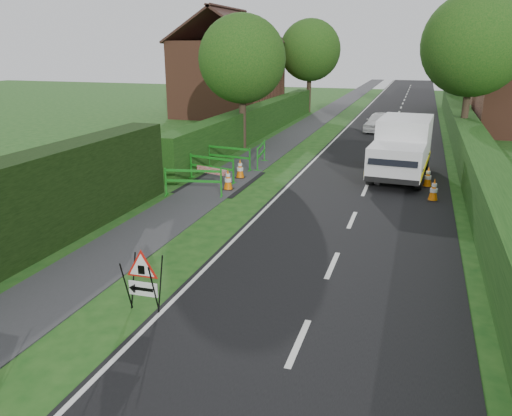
# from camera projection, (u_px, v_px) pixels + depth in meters

# --- Properties ---
(ground) EXTENTS (120.00, 120.00, 0.00)m
(ground) POSITION_uv_depth(u_px,v_px,m) (146.00, 349.00, 8.74)
(ground) COLOR #174714
(ground) RESTS_ON ground
(road_surface) EXTENTS (6.00, 90.00, 0.02)m
(road_surface) POSITION_uv_depth(u_px,v_px,m) (398.00, 114.00, 39.66)
(road_surface) COLOR black
(road_surface) RESTS_ON ground
(footpath) EXTENTS (2.00, 90.00, 0.02)m
(footpath) POSITION_uv_depth(u_px,v_px,m) (330.00, 111.00, 41.29)
(footpath) COLOR #2D2D30
(footpath) RESTS_ON ground
(hedge_west_far) EXTENTS (1.00, 24.00, 1.80)m
(hedge_west_far) POSITION_uv_depth(u_px,v_px,m) (259.00, 135.00, 30.12)
(hedge_west_far) COLOR #14380F
(hedge_west_far) RESTS_ON ground
(hedge_east) EXTENTS (1.20, 50.00, 1.50)m
(hedge_east) POSITION_uv_depth(u_px,v_px,m) (472.00, 171.00, 21.29)
(hedge_east) COLOR #14380F
(hedge_east) RESTS_ON ground
(house_west) EXTENTS (7.50, 7.40, 7.88)m
(house_west) POSITION_uv_depth(u_px,v_px,m) (229.00, 77.00, 37.95)
(house_west) COLOR brown
(house_west) RESTS_ON ground
(tree_nw) EXTENTS (4.40, 4.40, 6.70)m
(tree_nw) POSITION_uv_depth(u_px,v_px,m) (242.00, 59.00, 25.01)
(tree_nw) COLOR #2D2116
(tree_nw) RESTS_ON ground
(tree_ne) EXTENTS (5.20, 5.20, 7.79)m
(tree_ne) POSITION_uv_depth(u_px,v_px,m) (474.00, 45.00, 25.16)
(tree_ne) COLOR #2D2116
(tree_ne) RESTS_ON ground
(tree_fw) EXTENTS (4.80, 4.80, 7.24)m
(tree_fw) POSITION_uv_depth(u_px,v_px,m) (310.00, 50.00, 39.38)
(tree_fw) COLOR #2D2116
(tree_fw) RESTS_ON ground
(tree_fe) EXTENTS (4.20, 4.20, 6.33)m
(tree_fe) POSITION_uv_depth(u_px,v_px,m) (455.00, 58.00, 39.92)
(tree_fe) COLOR #2D2116
(tree_fe) RESTS_ON ground
(triangle_sign) EXTENTS (0.79, 0.79, 1.11)m
(triangle_sign) POSITION_uv_depth(u_px,v_px,m) (141.00, 276.00, 9.77)
(triangle_sign) COLOR black
(triangle_sign) RESTS_ON ground
(works_van) EXTENTS (2.34, 5.21, 2.32)m
(works_van) POSITION_uv_depth(u_px,v_px,m) (402.00, 147.00, 20.07)
(works_van) COLOR silver
(works_van) RESTS_ON ground
(traffic_cone_0) EXTENTS (0.38, 0.38, 0.79)m
(traffic_cone_0) POSITION_uv_depth(u_px,v_px,m) (434.00, 190.00, 17.09)
(traffic_cone_0) COLOR black
(traffic_cone_0) RESTS_ON ground
(traffic_cone_1) EXTENTS (0.38, 0.38, 0.79)m
(traffic_cone_1) POSITION_uv_depth(u_px,v_px,m) (428.00, 177.00, 18.80)
(traffic_cone_1) COLOR black
(traffic_cone_1) RESTS_ON ground
(traffic_cone_2) EXTENTS (0.38, 0.38, 0.79)m
(traffic_cone_2) POSITION_uv_depth(u_px,v_px,m) (425.00, 161.00, 21.47)
(traffic_cone_2) COLOR black
(traffic_cone_2) RESTS_ON ground
(traffic_cone_3) EXTENTS (0.38, 0.38, 0.79)m
(traffic_cone_3) POSITION_uv_depth(u_px,v_px,m) (228.00, 179.00, 18.42)
(traffic_cone_3) COLOR black
(traffic_cone_3) RESTS_ON ground
(traffic_cone_4) EXTENTS (0.38, 0.38, 0.79)m
(traffic_cone_4) POSITION_uv_depth(u_px,v_px,m) (240.00, 169.00, 20.07)
(traffic_cone_4) COLOR black
(traffic_cone_4) RESTS_ON ground
(ped_barrier_0) EXTENTS (2.09, 0.75, 1.00)m
(ped_barrier_0) POSITION_uv_depth(u_px,v_px,m) (193.00, 179.00, 17.57)
(ped_barrier_0) COLOR #167D19
(ped_barrier_0) RESTS_ON ground
(ped_barrier_1) EXTENTS (2.09, 0.74, 1.00)m
(ped_barrier_1) POSITION_uv_depth(u_px,v_px,m) (212.00, 165.00, 19.58)
(ped_barrier_1) COLOR #167D19
(ped_barrier_1) RESTS_ON ground
(ped_barrier_2) EXTENTS (2.09, 0.59, 1.00)m
(ped_barrier_2) POSITION_uv_depth(u_px,v_px,m) (229.00, 155.00, 21.54)
(ped_barrier_2) COLOR #167D19
(ped_barrier_2) RESTS_ON ground
(ped_barrier_3) EXTENTS (0.65, 2.09, 1.00)m
(ped_barrier_3) POSITION_uv_depth(u_px,v_px,m) (261.00, 152.00, 22.10)
(ped_barrier_3) COLOR #167D19
(ped_barrier_3) RESTS_ON ground
(redwhite_plank) EXTENTS (1.44, 0.49, 0.25)m
(redwhite_plank) POSITION_uv_depth(u_px,v_px,m) (212.00, 182.00, 19.64)
(redwhite_plank) COLOR red
(redwhite_plank) RESTS_ON ground
(hatchback_car) EXTENTS (1.81, 3.63, 1.19)m
(hatchback_car) POSITION_uv_depth(u_px,v_px,m) (379.00, 122.00, 31.30)
(hatchback_car) COLOR white
(hatchback_car) RESTS_ON ground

